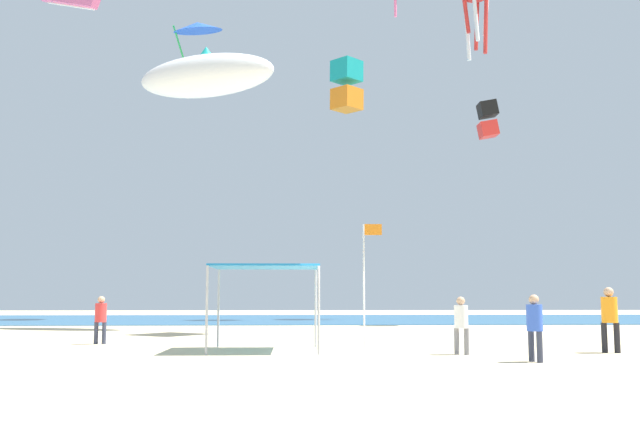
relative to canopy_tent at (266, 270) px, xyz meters
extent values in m
cube|color=beige|center=(2.27, -0.61, -2.42)|extent=(110.00, 110.00, 0.10)
cube|color=#28608C|center=(2.27, 26.45, -2.35)|extent=(110.00, 19.22, 0.03)
cylinder|color=#B2B2B7|center=(-1.53, -1.43, -1.15)|extent=(0.07, 0.07, 2.44)
cylinder|color=#B2B2B7|center=(1.53, -1.43, -1.15)|extent=(0.07, 0.07, 2.44)
cylinder|color=#B2B2B7|center=(-1.53, 1.43, -1.15)|extent=(0.07, 0.07, 2.44)
cylinder|color=#B2B2B7|center=(1.53, 1.43, -1.15)|extent=(0.07, 0.07, 2.44)
cube|color=#1972B7|center=(0.00, 0.00, 0.10)|extent=(3.14, 2.93, 0.06)
cylinder|color=slate|center=(5.34, -1.43, -2.01)|extent=(0.14, 0.14, 0.72)
cylinder|color=slate|center=(5.58, -1.59, -2.01)|extent=(0.14, 0.14, 0.72)
cylinder|color=white|center=(5.46, -1.51, -1.33)|extent=(0.38, 0.38, 0.63)
sphere|color=tan|center=(5.46, -1.51, -0.90)|extent=(0.23, 0.23, 0.23)
cylinder|color=black|center=(9.69, -1.01, -1.94)|extent=(0.16, 0.16, 0.84)
cylinder|color=black|center=(9.99, -1.15, -1.94)|extent=(0.16, 0.16, 0.84)
cylinder|color=orange|center=(9.84, -1.08, -1.16)|extent=(0.44, 0.44, 0.73)
sphere|color=tan|center=(9.84, -1.08, -0.65)|extent=(0.27, 0.27, 0.27)
cylinder|color=#33384C|center=(-5.49, 2.96, -2.00)|extent=(0.14, 0.14, 0.73)
cylinder|color=#33384C|center=(-5.77, 3.01, -2.00)|extent=(0.14, 0.14, 0.73)
cylinder|color=red|center=(-5.63, 2.99, -1.33)|extent=(0.38, 0.38, 0.63)
sphere|color=tan|center=(-5.63, 2.99, -0.89)|extent=(0.24, 0.24, 0.24)
cylinder|color=#33384C|center=(6.69, -3.54, -1.99)|extent=(0.15, 0.15, 0.75)
cylinder|color=#33384C|center=(6.80, -3.81, -1.99)|extent=(0.15, 0.15, 0.75)
cylinder|color=blue|center=(6.75, -3.67, -1.30)|extent=(0.39, 0.39, 0.65)
sphere|color=tan|center=(6.75, -3.67, -0.85)|extent=(0.24, 0.24, 0.24)
cylinder|color=silver|center=(3.04, 1.05, -0.43)|extent=(0.06, 0.06, 3.86)
cube|color=orange|center=(3.35, 1.05, 1.32)|extent=(0.55, 0.02, 0.35)
cube|color=teal|center=(4.35, 24.51, 14.44)|extent=(2.31, 2.31, 1.47)
cube|color=orange|center=(4.35, 24.51, 12.46)|extent=(2.31, 2.31, 1.47)
ellipsoid|color=white|center=(-3.73, 13.73, 10.44)|extent=(7.83, 4.75, 2.29)
cone|color=teal|center=(-3.73, 13.73, 11.61)|extent=(1.42, 1.44, 0.83)
cube|color=white|center=(-11.13, 15.04, 14.81)|extent=(3.67, 3.26, 2.08)
cone|color=blue|center=(-6.04, 26.14, 18.11)|extent=(4.47, 4.50, 1.42)
cylinder|color=green|center=(-7.41, 26.68, 17.00)|extent=(0.75, 1.64, 2.23)
cylinder|color=red|center=(13.00, 25.72, 19.17)|extent=(0.56, 0.34, 2.84)
cylinder|color=white|center=(13.52, 25.15, 18.74)|extent=(0.39, 0.63, 3.68)
cylinder|color=red|center=(14.28, 25.32, 18.32)|extent=(0.59, 0.61, 4.53)
cylinder|color=white|center=(14.51, 26.05, 19.17)|extent=(0.56, 0.34, 2.84)
cylinder|color=red|center=(13.99, 26.63, 18.74)|extent=(0.39, 0.63, 3.68)
cylinder|color=white|center=(13.23, 26.46, 18.32)|extent=(0.59, 0.61, 4.53)
cube|color=black|center=(11.68, 16.66, 9.66)|extent=(1.09, 0.96, 0.99)
cube|color=red|center=(11.68, 16.66, 8.50)|extent=(1.09, 0.96, 0.99)
camera|label=1|loc=(0.86, -20.29, -0.75)|focal=38.20mm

